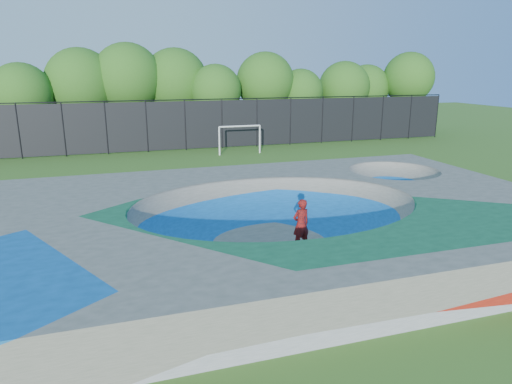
% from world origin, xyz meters
% --- Properties ---
extents(ground, '(120.00, 120.00, 0.00)m').
position_xyz_m(ground, '(0.00, 0.00, 0.00)').
color(ground, '#39641B').
rests_on(ground, ground).
extents(skate_deck, '(22.00, 14.00, 1.50)m').
position_xyz_m(skate_deck, '(0.00, 0.00, 0.75)').
color(skate_deck, gray).
rests_on(skate_deck, ground).
extents(skater, '(0.76, 0.57, 1.87)m').
position_xyz_m(skater, '(0.54, -1.14, 0.93)').
color(skater, red).
rests_on(skater, ground).
extents(skateboard, '(0.81, 0.48, 0.05)m').
position_xyz_m(skateboard, '(0.54, -1.14, 0.03)').
color(skateboard, black).
rests_on(skateboard, ground).
extents(soccer_goal, '(3.33, 0.12, 2.20)m').
position_xyz_m(soccer_goal, '(3.65, 17.98, 1.53)').
color(soccer_goal, silver).
rests_on(soccer_goal, ground).
extents(fence, '(48.09, 0.09, 4.04)m').
position_xyz_m(fence, '(0.00, 21.00, 2.10)').
color(fence, black).
rests_on(fence, ground).
extents(treeline, '(51.20, 7.45, 8.57)m').
position_xyz_m(treeline, '(1.43, 26.00, 5.03)').
color(treeline, '#4F3A27').
rests_on(treeline, ground).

